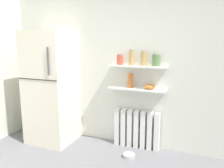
{
  "coord_description": "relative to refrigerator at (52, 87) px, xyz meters",
  "views": [
    {
      "loc": [
        0.92,
        -1.34,
        1.65
      ],
      "look_at": [
        -0.26,
        1.6,
        1.05
      ],
      "focal_mm": 36.37,
      "sensor_mm": 36.0,
      "label": 1
    }
  ],
  "objects": [
    {
      "name": "pet_food_bowl",
      "position": [
        1.37,
        -0.11,
        -0.88
      ],
      "size": [
        0.17,
        0.17,
        0.05
      ],
      "primitive_type": "cylinder",
      "color": "#B7B7BC",
      "rests_on": "ground_plane"
    },
    {
      "name": "refrigerator",
      "position": [
        0.0,
        0.0,
        0.0
      ],
      "size": [
        0.71,
        0.7,
        1.81
      ],
      "color": "silver",
      "rests_on": "ground_plane"
    },
    {
      "name": "wall_shelf_upper",
      "position": [
        1.38,
        0.23,
        0.38
      ],
      "size": [
        0.87,
        0.22,
        0.02
      ],
      "primitive_type": "cube",
      "color": "white"
    },
    {
      "name": "radiator",
      "position": [
        1.38,
        0.26,
        -0.61
      ],
      "size": [
        0.71,
        0.12,
        0.59
      ],
      "color": "white",
      "rests_on": "ground_plane"
    },
    {
      "name": "storage_jar_1",
      "position": [
        1.29,
        0.23,
        0.51
      ],
      "size": [
        0.08,
        0.08,
        0.23
      ],
      "color": "tan",
      "rests_on": "wall_shelf_upper"
    },
    {
      "name": "back_wall",
      "position": [
        1.34,
        0.39,
        0.4
      ],
      "size": [
        7.04,
        0.1,
        2.6
      ],
      "primitive_type": "cube",
      "color": "silver",
      "rests_on": "ground_plane"
    },
    {
      "name": "storage_jar_0",
      "position": [
        1.1,
        0.23,
        0.48
      ],
      "size": [
        0.1,
        0.1,
        0.17
      ],
      "color": "#C64C38",
      "rests_on": "wall_shelf_upper"
    },
    {
      "name": "storage_jar_2",
      "position": [
        1.47,
        0.23,
        0.5
      ],
      "size": [
        0.1,
        0.1,
        0.22
      ],
      "color": "tan",
      "rests_on": "wall_shelf_upper"
    },
    {
      "name": "wall_shelf_lower",
      "position": [
        1.38,
        0.23,
        0.04
      ],
      "size": [
        0.87,
        0.22,
        0.02
      ],
      "primitive_type": "cube",
      "color": "white"
    },
    {
      "name": "vase",
      "position": [
        1.27,
        0.23,
        0.16
      ],
      "size": [
        0.09,
        0.09,
        0.22
      ],
      "primitive_type": "cylinder",
      "color": "#CC7033",
      "rests_on": "wall_shelf_lower"
    },
    {
      "name": "storage_jar_3",
      "position": [
        1.65,
        0.23,
        0.48
      ],
      "size": [
        0.12,
        0.12,
        0.18
      ],
      "color": "#5B7F4C",
      "rests_on": "wall_shelf_upper"
    },
    {
      "name": "shelf_bowl",
      "position": [
        1.57,
        0.23,
        0.09
      ],
      "size": [
        0.17,
        0.17,
        0.08
      ],
      "primitive_type": "ellipsoid",
      "color": "orange",
      "rests_on": "wall_shelf_lower"
    }
  ]
}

